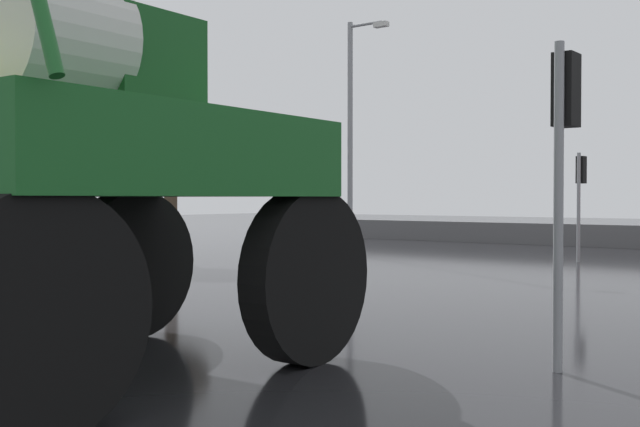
# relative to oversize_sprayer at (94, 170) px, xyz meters

# --- Properties ---
(ground_plane) EXTENTS (120.00, 120.00, 0.00)m
(ground_plane) POSITION_rel_oversize_sprayer_xyz_m (-0.89, 11.08, -2.27)
(ground_plane) COLOR black
(oversize_sprayer) EXTENTS (4.30, 5.86, 4.97)m
(oversize_sprayer) POSITION_rel_oversize_sprayer_xyz_m (0.00, 0.00, 0.00)
(oversize_sprayer) COLOR black
(oversize_sprayer) RESTS_ON ground
(traffic_signal_near_left) EXTENTS (0.24, 0.54, 3.70)m
(traffic_signal_near_left) POSITION_rel_oversize_sprayer_xyz_m (-6.25, 3.48, 0.43)
(traffic_signal_near_left) COLOR gray
(traffic_signal_near_left) RESTS_ON ground
(traffic_signal_near_right) EXTENTS (0.24, 0.54, 3.72)m
(traffic_signal_near_right) POSITION_rel_oversize_sprayer_xyz_m (3.95, 3.48, 0.44)
(traffic_signal_near_right) COLOR gray
(traffic_signal_near_right) RESTS_ON ground
(traffic_signal_far_left) EXTENTS (0.24, 0.55, 3.36)m
(traffic_signal_far_left) POSITION_rel_oversize_sprayer_xyz_m (-1.03, 18.48, 0.17)
(traffic_signal_far_left) COLOR gray
(traffic_signal_far_left) RESTS_ON ground
(streetlight_far_left) EXTENTS (1.61, 0.24, 8.02)m
(streetlight_far_left) POSITION_rel_oversize_sprayer_xyz_m (-8.23, 16.49, 2.16)
(streetlight_far_left) COLOR gray
(streetlight_far_left) RESTS_ON ground
(bare_tree_left) EXTENTS (2.49, 2.49, 4.94)m
(bare_tree_left) POSITION_rel_oversize_sprayer_xyz_m (-11.65, 11.28, 1.52)
(bare_tree_left) COLOR #473828
(bare_tree_left) RESTS_ON ground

